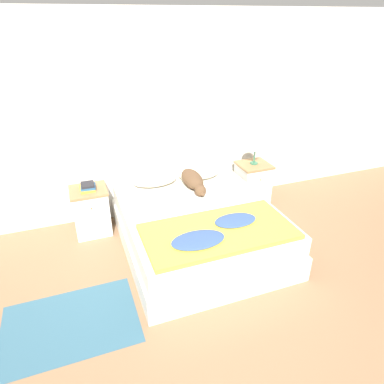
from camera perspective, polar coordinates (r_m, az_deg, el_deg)
name	(u,v)px	position (r m, az deg, el deg)	size (l,w,h in m)	color
ground_plane	(228,309)	(3.40, 5.94, -18.89)	(16.00, 16.00, 0.00)	#896647
wall_back	(160,118)	(4.51, -5.33, 12.17)	(9.00, 0.06, 2.55)	silver
bed	(198,227)	(4.01, 0.99, -5.82)	(1.70, 1.97, 0.52)	silver
headboard	(171,173)	(4.72, -3.44, 3.14)	(1.78, 0.06, 0.98)	silver
nightstand_left	(91,211)	(4.42, -16.45, -3.00)	(0.44, 0.43, 0.59)	white
nightstand_right	(252,183)	(5.01, 10.04, 1.50)	(0.44, 0.43, 0.59)	white
pillow_left	(154,179)	(4.40, -6.28, 2.11)	(0.58, 0.36, 0.13)	beige
pillow_right	(199,173)	(4.57, 1.15, 3.26)	(0.58, 0.36, 0.13)	beige
quilt	(218,231)	(3.41, 4.29, -6.58)	(1.49, 0.76, 0.09)	yellow
dog	(193,180)	(4.29, 0.17, 1.99)	(0.23, 0.71, 0.20)	brown
book_stack	(88,187)	(4.27, -17.00, 0.84)	(0.19, 0.23, 0.07)	gold
table_lamp	(255,145)	(4.80, 10.53, 7.69)	(0.24, 0.24, 0.35)	#336B4C
rug	(71,324)	(3.44, -19.56, -19.96)	(1.17, 0.83, 0.00)	#335B70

